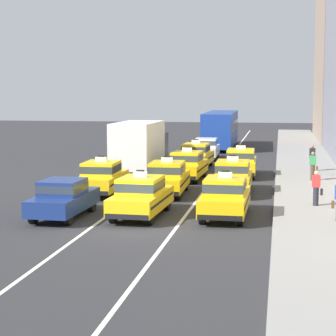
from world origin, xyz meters
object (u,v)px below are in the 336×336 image
box_truck_left_third (141,146)px  pedestrian_mid_block (316,188)px  taxi_left_second (102,177)px  sedan_center_fifth (206,148)px  pedestrian_trailing (312,158)px  taxi_center_second (167,177)px  taxi_right_third (241,162)px  pedestrian_far_corner (313,166)px  taxi_right_nearest (225,196)px  taxi_center_nearest (141,196)px  taxi_center_fourth (196,155)px  bus_center_sixth (221,128)px  sedan_left_nearest (63,197)px  taxi_center_third (187,165)px  taxi_right_second (233,176)px

box_truck_left_third → pedestrian_mid_block: bearing=-44.8°
taxi_left_second → sedan_center_fifth: 17.57m
pedestrian_trailing → taxi_center_second: bearing=-127.4°
taxi_center_second → box_truck_left_third: bearing=111.8°
taxi_right_third → sedan_center_fifth: bearing=108.7°
pedestrian_far_corner → taxi_right_nearest: bearing=-110.5°
taxi_center_nearest → taxi_right_nearest: same height
taxi_center_fourth → bus_center_sixth: bus_center_sixth is taller
bus_center_sixth → sedan_center_fifth: bearing=-91.2°
sedan_center_fifth → taxi_right_nearest: bearing=-81.5°
sedan_left_nearest → taxi_center_fourth: 17.76m
taxi_center_nearest → pedestrian_mid_block: (7.20, 3.05, 0.04)m
taxi_center_third → pedestrian_trailing: (7.29, 4.33, 0.10)m
sedan_center_fifth → pedestrian_trailing: 10.29m
taxi_center_fourth → taxi_center_third: bearing=-87.8°
taxi_left_second → sedan_center_fifth: size_ratio=1.06×
box_truck_left_third → taxi_center_second: box_truck_left_third is taller
taxi_center_fourth → bus_center_sixth: bearing=89.2°
taxi_center_second → pedestrian_mid_block: 7.56m
taxi_center_nearest → pedestrian_trailing: size_ratio=2.83×
pedestrian_trailing → pedestrian_far_corner: bearing=-92.2°
taxi_center_third → taxi_right_nearest: size_ratio=1.01×
taxi_right_third → sedan_left_nearest: bearing=-114.7°
taxi_right_third → pedestrian_mid_block: 10.82m
sedan_center_fifth → taxi_right_nearest: taxi_right_nearest is taller
box_truck_left_third → bus_center_sixth: bearing=80.5°
taxi_right_nearest → taxi_right_second: bearing=91.4°
sedan_left_nearest → pedestrian_trailing: pedestrian_trailing is taller
taxi_left_second → pedestrian_mid_block: 10.58m
taxi_center_second → pedestrian_mid_block: size_ratio=2.98×
taxi_center_fourth → pedestrian_far_corner: size_ratio=2.87×
taxi_center_second → pedestrian_trailing: (7.50, 9.81, 0.10)m
taxi_right_nearest → pedestrian_trailing: taxi_right_nearest is taller
taxi_center_fourth → taxi_right_nearest: 16.66m
taxi_right_nearest → pedestrian_mid_block: 4.60m
bus_center_sixth → taxi_center_fourth: bearing=-90.8°
sedan_left_nearest → pedestrian_trailing: (10.70, 16.16, 0.13)m
sedan_center_fifth → pedestrian_far_corner: 13.51m
taxi_center_fourth → pedestrian_trailing: (7.51, -1.31, 0.10)m
sedan_left_nearest → sedan_center_fifth: 23.43m
taxi_center_second → taxi_right_second: (3.17, 1.03, 0.00)m
box_truck_left_third → pedestrian_far_corner: size_ratio=4.34×
taxi_center_third → taxi_center_fourth: 5.64m
taxi_center_nearest → pedestrian_far_corner: (7.44, 11.14, 0.08)m
taxi_center_fourth → bus_center_sixth: 15.43m
box_truck_left_third → taxi_center_fourth: box_truck_left_third is taller
taxi_center_fourth → taxi_center_second: bearing=-90.0°
sedan_center_fifth → taxi_right_nearest: (3.31, -22.07, 0.03)m
sedan_left_nearest → taxi_right_nearest: taxi_right_nearest is taller
taxi_center_nearest → pedestrian_mid_block: 7.82m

